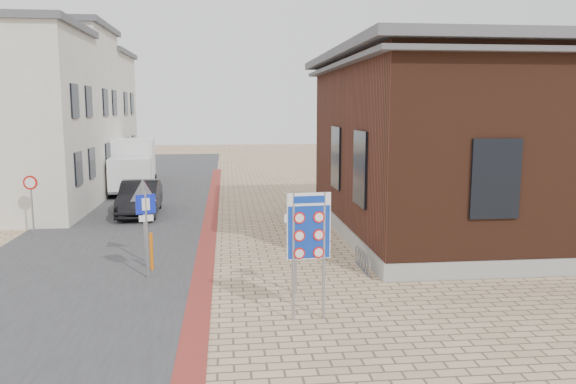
{
  "coord_description": "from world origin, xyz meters",
  "views": [
    {
      "loc": [
        -1.27,
        -13.46,
        4.71
      ],
      "look_at": [
        0.56,
        3.19,
        2.2
      ],
      "focal_mm": 35.0,
      "sensor_mm": 36.0,
      "label": 1
    }
  ],
  "objects": [
    {
      "name": "road_strip",
      "position": [
        -5.5,
        15.0,
        0.01
      ],
      "size": [
        7.0,
        60.0,
        0.02
      ],
      "primitive_type": "cube",
      "color": "#38383A",
      "rests_on": "ground"
    },
    {
      "name": "border_sign",
      "position": [
        0.5,
        -1.5,
        2.08
      ],
      "size": [
        0.99,
        0.14,
        2.89
      ],
      "rotation": [
        0.0,
        0.0,
        0.09
      ],
      "color": "gray",
      "rests_on": "ground"
    },
    {
      "name": "bike_rack",
      "position": [
        2.65,
        2.2,
        0.26
      ],
      "size": [
        0.08,
        1.8,
        0.6
      ],
      "color": "slate",
      "rests_on": "ground"
    },
    {
      "name": "parking_sign",
      "position": [
        -3.5,
        2.0,
        1.67
      ],
      "size": [
        0.52,
        0.24,
        2.45
      ],
      "rotation": [
        0.0,
        0.0,
        0.38
      ],
      "color": "gray",
      "rests_on": "ground"
    },
    {
      "name": "ground",
      "position": [
        0.0,
        0.0,
        0.0
      ],
      "size": [
        120.0,
        120.0,
        0.0
      ],
      "primitive_type": "plane",
      "color": "tan",
      "rests_on": "ground"
    },
    {
      "name": "townhouse_far",
      "position": [
        -10.99,
        24.0,
        4.17
      ],
      "size": [
        7.4,
        6.4,
        8.3
      ],
      "color": "beige",
      "rests_on": "ground"
    },
    {
      "name": "sedan",
      "position": [
        -5.13,
        11.71,
        0.76
      ],
      "size": [
        1.74,
        4.64,
        1.51
      ],
      "primitive_type": "imported",
      "rotation": [
        0.0,
        0.0,
        0.03
      ],
      "color": "black",
      "rests_on": "ground"
    },
    {
      "name": "brick_building",
      "position": [
        8.99,
        7.0,
        3.49
      ],
      "size": [
        13.0,
        13.0,
        6.8
      ],
      "color": "gray",
      "rests_on": "ground"
    },
    {
      "name": "curb_strip",
      "position": [
        -2.0,
        10.0,
        0.01
      ],
      "size": [
        0.6,
        40.0,
        0.02
      ],
      "primitive_type": "cube",
      "color": "maroon",
      "rests_on": "ground"
    },
    {
      "name": "speed_sign",
      "position": [
        -8.5,
        8.0,
        1.49
      ],
      "size": [
        0.53,
        0.07,
        2.25
      ],
      "rotation": [
        0.0,
        0.0,
        -0.08
      ],
      "color": "gray",
      "rests_on": "ground"
    },
    {
      "name": "townhouse_mid",
      "position": [
        -10.99,
        18.0,
        4.57
      ],
      "size": [
        7.4,
        6.4,
        9.1
      ],
      "color": "beige",
      "rests_on": "ground"
    },
    {
      "name": "box_truck",
      "position": [
        -6.51,
        18.71,
        1.52
      ],
      "size": [
        2.76,
        5.78,
        2.93
      ],
      "rotation": [
        0.0,
        0.0,
        0.09
      ],
      "color": "slate",
      "rests_on": "ground"
    },
    {
      "name": "bollard",
      "position": [
        -3.5,
        2.8,
        0.56
      ],
      "size": [
        0.11,
        0.11,
        1.12
      ],
      "primitive_type": "cylinder",
      "rotation": [
        0.0,
        0.0,
        -0.05
      ],
      "color": "orange",
      "rests_on": "ground"
    },
    {
      "name": "essen_sign",
      "position": [
        0.43,
        0.3,
        1.45
      ],
      "size": [
        0.6,
        0.13,
        2.22
      ],
      "rotation": [
        0.0,
        0.0,
        0.15
      ],
      "color": "gray",
      "rests_on": "ground"
    },
    {
      "name": "yield_sign",
      "position": [
        -3.8,
        3.68,
        1.94
      ],
      "size": [
        0.9,
        0.09,
        2.54
      ],
      "rotation": [
        0.0,
        0.0,
        0.04
      ],
      "color": "gray",
      "rests_on": "ground"
    }
  ]
}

